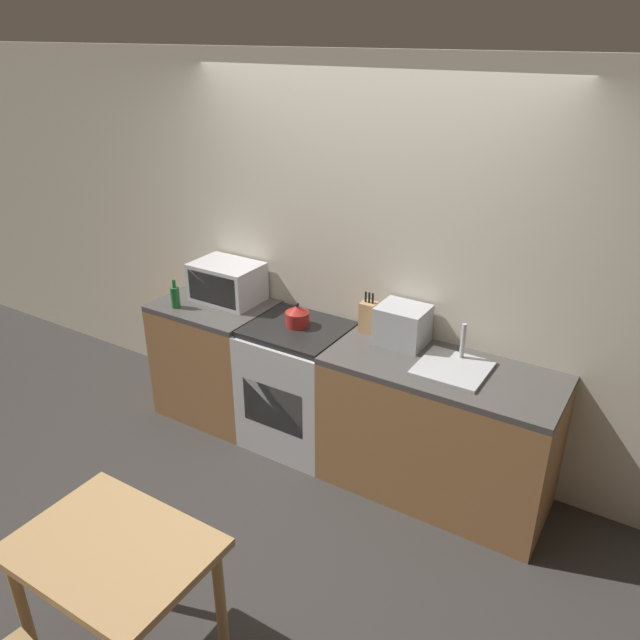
{
  "coord_description": "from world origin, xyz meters",
  "views": [
    {
      "loc": [
        1.8,
        -2.36,
        2.71
      ],
      "look_at": [
        -0.06,
        0.63,
        1.05
      ],
      "focal_mm": 35.0,
      "sensor_mm": 36.0,
      "label": 1
    }
  ],
  "objects_px": {
    "toaster_oven": "(402,325)",
    "microwave": "(227,282)",
    "dining_table": "(115,566)",
    "stove_range": "(298,385)",
    "bottle": "(175,297)",
    "kettle": "(297,316)"
  },
  "relations": [
    {
      "from": "toaster_oven",
      "to": "dining_table",
      "type": "xyz_separation_m",
      "value": [
        -0.36,
        -2.05,
        -0.39
      ]
    },
    {
      "from": "toaster_oven",
      "to": "microwave",
      "type": "bearing_deg",
      "value": -178.09
    },
    {
      "from": "microwave",
      "to": "bottle",
      "type": "bearing_deg",
      "value": -127.61
    },
    {
      "from": "microwave",
      "to": "dining_table",
      "type": "relative_size",
      "value": 0.58
    },
    {
      "from": "kettle",
      "to": "microwave",
      "type": "relative_size",
      "value": 0.35
    },
    {
      "from": "stove_range",
      "to": "microwave",
      "type": "relative_size",
      "value": 1.86
    },
    {
      "from": "kettle",
      "to": "toaster_oven",
      "type": "height_order",
      "value": "toaster_oven"
    },
    {
      "from": "stove_range",
      "to": "bottle",
      "type": "height_order",
      "value": "bottle"
    },
    {
      "from": "kettle",
      "to": "microwave",
      "type": "height_order",
      "value": "microwave"
    },
    {
      "from": "microwave",
      "to": "toaster_oven",
      "type": "distance_m",
      "value": 1.37
    },
    {
      "from": "kettle",
      "to": "dining_table",
      "type": "distance_m",
      "value": 1.97
    },
    {
      "from": "kettle",
      "to": "bottle",
      "type": "bearing_deg",
      "value": -167.34
    },
    {
      "from": "bottle",
      "to": "toaster_oven",
      "type": "bearing_deg",
      "value": 12.13
    },
    {
      "from": "kettle",
      "to": "dining_table",
      "type": "height_order",
      "value": "kettle"
    },
    {
      "from": "kettle",
      "to": "microwave",
      "type": "xyz_separation_m",
      "value": [
        -0.67,
        0.1,
        0.07
      ]
    },
    {
      "from": "stove_range",
      "to": "dining_table",
      "type": "relative_size",
      "value": 1.08
    },
    {
      "from": "toaster_oven",
      "to": "dining_table",
      "type": "distance_m",
      "value": 2.12
    },
    {
      "from": "microwave",
      "to": "dining_table",
      "type": "distance_m",
      "value": 2.28
    },
    {
      "from": "toaster_oven",
      "to": "dining_table",
      "type": "bearing_deg",
      "value": -99.9
    },
    {
      "from": "stove_range",
      "to": "microwave",
      "type": "bearing_deg",
      "value": 170.55
    },
    {
      "from": "bottle",
      "to": "dining_table",
      "type": "relative_size",
      "value": 0.25
    },
    {
      "from": "stove_range",
      "to": "dining_table",
      "type": "bearing_deg",
      "value": -80.2
    }
  ]
}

